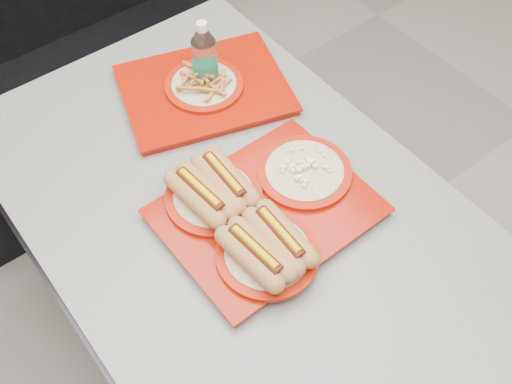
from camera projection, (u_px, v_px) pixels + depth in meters
ground at (243, 332)px, 2.04m from camera, size 6.00×6.00×0.00m
diner_table at (239, 240)px, 1.57m from camera, size 0.92×1.42×0.75m
booth_bench at (65, 70)px, 2.24m from camera, size 1.30×0.57×1.35m
tray_near at (259, 210)px, 1.38m from camera, size 0.49×0.43×0.10m
tray_far at (204, 87)px, 1.65m from camera, size 0.53×0.47×0.09m
water_bottle at (205, 61)px, 1.60m from camera, size 0.07×0.07×0.22m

